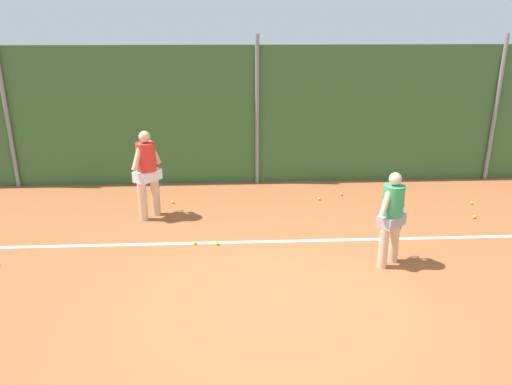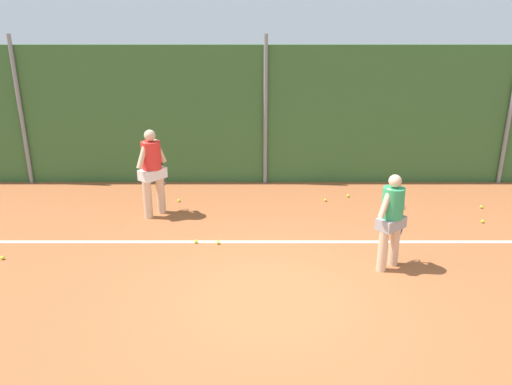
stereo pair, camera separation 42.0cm
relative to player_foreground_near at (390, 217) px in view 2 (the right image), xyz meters
The scene contains 16 objects.
ground_plane 2.30m from the player_foreground_near, 158.85° to the left, with size 31.91×31.91×0.00m, color #A85B33.
hedge_fence_backdrop 5.20m from the player_foreground_near, 112.51° to the left, with size 20.74×0.25×3.39m, color #386633.
fence_post_left 9.22m from the player_foreground_near, 150.08° to the left, with size 0.10×0.10×3.64m, color gray.
fence_post_center 5.06m from the player_foreground_near, 113.28° to the left, with size 0.10×0.10×3.64m, color gray.
fence_post_right 6.15m from the player_foreground_near, 48.75° to the left, with size 0.10×0.10×3.64m, color gray.
court_baseline_paint 2.39m from the player_foreground_near, 153.20° to the left, with size 15.16×0.10×0.01m, color white.
player_foreground_near is the anchor object (origin of this frame).
player_midcourt 4.95m from the player_foreground_near, 151.48° to the left, with size 0.58×0.71×1.85m.
tennis_ball_0 3.17m from the player_foreground_near, 162.75° to the left, with size 0.07×0.07×0.07m, color #CCDB33.
tennis_ball_1 5.15m from the player_foreground_near, 141.51° to the left, with size 0.07×0.07×0.07m, color #CCDB33.
tennis_ball_2 3.59m from the player_foreground_near, 90.55° to the left, with size 0.07×0.07×0.07m, color #CCDB33.
tennis_ball_3 4.00m from the player_foreground_near, 44.63° to the left, with size 0.07×0.07×0.07m, color #CCDB33.
tennis_ball_4 3.56m from the player_foreground_near, 164.04° to the left, with size 0.07×0.07×0.07m, color #CCDB33.
tennis_ball_5 3.36m from the player_foreground_near, 100.80° to the left, with size 0.07×0.07×0.07m, color #CCDB33.
tennis_ball_6 6.67m from the player_foreground_near, behind, with size 0.07×0.07×0.07m, color #CCDB33.
tennis_ball_7 3.23m from the player_foreground_near, 38.11° to the left, with size 0.07×0.07×0.07m, color #CCDB33.
Camera 2 is at (-0.23, -6.46, 3.90)m, focal length 34.37 mm.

